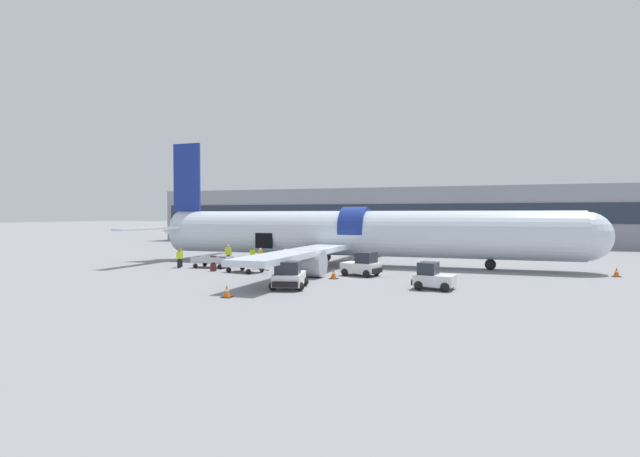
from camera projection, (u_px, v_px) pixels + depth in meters
ground_plane at (345, 274)px, 38.03m from camera, size 500.00×500.00×0.00m
terminal_strip at (423, 216)px, 77.89m from camera, size 86.92×11.73×8.59m
airplane at (350, 234)px, 44.78m from camera, size 41.15×36.53×11.71m
baggage_tug_lead at (289, 277)px, 30.51m from camera, size 2.60×3.43×1.72m
baggage_tug_mid at (362, 266)px, 36.92m from camera, size 3.02×2.51×1.77m
baggage_tug_rear at (433, 278)px, 30.28m from camera, size 2.62×2.32×1.64m
baggage_cart_loading at (213, 262)px, 42.61m from camera, size 4.20×2.16×1.02m
baggage_cart_queued at (247, 266)px, 39.10m from camera, size 3.84×2.42×1.02m
ground_crew_loader_a at (228, 254)px, 45.36m from camera, size 0.57×0.57×1.79m
ground_crew_loader_b at (181, 257)px, 43.21m from camera, size 0.52×0.51×1.61m
ground_crew_driver at (253, 256)px, 44.27m from camera, size 0.57×0.47×1.64m
ground_crew_supervisor at (260, 258)px, 41.75m from camera, size 0.47×0.61×1.74m
ground_crew_helper at (179, 258)px, 42.24m from camera, size 0.42×0.57×1.63m
suitcase_on_tarmac_upright at (213, 268)px, 39.93m from camera, size 0.54×0.48×0.69m
safety_cone_nose at (617, 272)px, 36.39m from camera, size 0.59×0.59×0.70m
safety_cone_engine_left at (227, 291)px, 27.30m from camera, size 0.56×0.56×0.72m
safety_cone_wingtip at (334, 274)px, 35.24m from camera, size 0.62×0.62×0.73m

